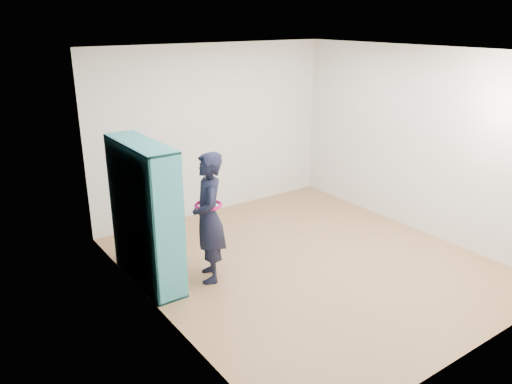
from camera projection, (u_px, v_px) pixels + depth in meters
floor at (307, 262)px, 6.36m from camera, size 4.50×4.50×0.00m
ceiling at (315, 51)px, 5.49m from camera, size 4.50×4.50×0.00m
wall_left at (155, 198)px, 4.83m from camera, size 0.02×4.50×2.60m
wall_right at (418, 141)px, 7.01m from camera, size 0.02×4.50×2.60m
wall_back at (213, 131)px, 7.66m from camera, size 4.00×0.02×2.60m
wall_front at (487, 225)px, 4.19m from camera, size 4.00×0.02×2.60m
bookshelf at (143, 216)px, 5.66m from camera, size 0.37×1.26×1.68m
person at (209, 218)px, 5.72m from camera, size 0.57×0.67×1.55m
smartphone at (195, 207)px, 5.75m from camera, size 0.03×0.10×0.13m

